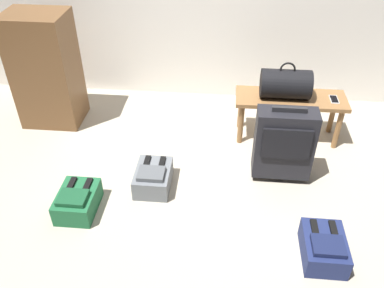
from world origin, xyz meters
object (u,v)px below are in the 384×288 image
at_px(backpack_grey, 153,177).
at_px(side_cabinet, 46,70).
at_px(backpack_green, 78,201).
at_px(duffel_bag_black, 286,84).
at_px(backpack_navy, 324,247).
at_px(suitcase_upright_charcoal, 284,143).
at_px(cell_phone, 334,99).
at_px(bench, 290,104).

height_order(backpack_grey, side_cabinet, side_cabinet).
distance_m(backpack_green, backpack_grey, 0.62).
distance_m(duffel_bag_black, backpack_navy, 1.51).
distance_m(suitcase_upright_charcoal, side_cabinet, 2.33).
distance_m(cell_phone, backpack_navy, 1.47).
bearing_deg(duffel_bag_black, bench, -0.00).
distance_m(cell_phone, side_cabinet, 2.70).
bearing_deg(backpack_green, bench, 34.25).
bearing_deg(backpack_grey, bench, 35.54).
bearing_deg(backpack_green, cell_phone, 28.77).
height_order(cell_phone, side_cabinet, side_cabinet).
xyz_separation_m(suitcase_upright_charcoal, backpack_green, (-1.57, -0.54, -0.26)).
distance_m(backpack_green, side_cabinet, 1.47).
relative_size(duffel_bag_black, suitcase_upright_charcoal, 0.64).
height_order(cell_phone, backpack_green, cell_phone).
bearing_deg(side_cabinet, cell_phone, -2.49).
height_order(duffel_bag_black, backpack_green, duffel_bag_black).
xyz_separation_m(cell_phone, backpack_navy, (-0.26, -1.40, -0.35)).
xyz_separation_m(cell_phone, suitcase_upright_charcoal, (-0.48, -0.59, -0.09)).
height_order(cell_phone, suitcase_upright_charcoal, suitcase_upright_charcoal).
bearing_deg(backpack_grey, backpack_navy, -25.20).
distance_m(suitcase_upright_charcoal, backpack_grey, 1.10).
bearing_deg(duffel_bag_black, suitcase_upright_charcoal, -93.61).
relative_size(backpack_navy, backpack_grey, 1.00).
height_order(duffel_bag_black, backpack_navy, duffel_bag_black).
xyz_separation_m(backpack_green, backpack_grey, (0.53, 0.32, 0.00)).
relative_size(cell_phone, backpack_grey, 0.38).
relative_size(bench, cell_phone, 6.94).
height_order(cell_phone, backpack_grey, cell_phone).
relative_size(backpack_green, backpack_grey, 1.00).
height_order(suitcase_upright_charcoal, backpack_navy, suitcase_upright_charcoal).
height_order(backpack_green, backpack_navy, same).
xyz_separation_m(duffel_bag_black, cell_phone, (0.45, -0.01, -0.13)).
bearing_deg(cell_phone, backpack_green, -151.23).
height_order(backpack_navy, backpack_grey, same).
height_order(bench, backpack_navy, bench).
bearing_deg(bench, side_cabinet, 177.46).
distance_m(backpack_green, backpack_navy, 1.82).
bearing_deg(side_cabinet, suitcase_upright_charcoal, -17.70).
bearing_deg(suitcase_upright_charcoal, cell_phone, 50.54).
bearing_deg(duffel_bag_black, backpack_grey, -142.76).
relative_size(suitcase_upright_charcoal, side_cabinet, 0.63).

